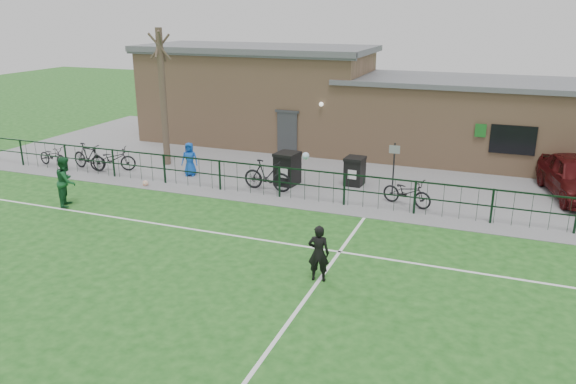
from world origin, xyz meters
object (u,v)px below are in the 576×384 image
(wheelie_bin_left, at_px, (287,169))
(sign_post, at_px, (393,169))
(bicycle_b, at_px, (89,157))
(bicycle_a, at_px, (53,156))
(bicycle_c, at_px, (113,159))
(ball_ground, at_px, (145,183))
(car_maroon, at_px, (576,177))
(wheelie_bin_right, at_px, (355,172))
(bicycle_d, at_px, (267,175))
(bicycle_e, at_px, (407,192))
(spectator_child, at_px, (190,159))
(bare_tree, at_px, (163,98))
(outfield_player, at_px, (66,181))

(wheelie_bin_left, height_order, sign_post, sign_post)
(bicycle_b, bearing_deg, bicycle_a, 102.75)
(bicycle_c, distance_m, ball_ground, 2.94)
(car_maroon, xyz_separation_m, ball_ground, (-15.82, -4.57, -0.69))
(bicycle_a, distance_m, bicycle_c, 3.04)
(wheelie_bin_right, bearing_deg, sign_post, -19.28)
(car_maroon, height_order, bicycle_a, car_maroon)
(bicycle_c, height_order, bicycle_d, bicycle_d)
(bicycle_a, bearing_deg, bicycle_e, -80.02)
(bicycle_e, distance_m, ball_ground, 10.24)
(bicycle_c, relative_size, spectator_child, 1.38)
(bicycle_a, height_order, bicycle_d, bicycle_d)
(bicycle_e, bearing_deg, wheelie_bin_left, 98.33)
(sign_post, xyz_separation_m, ball_ground, (-9.42, -2.45, -0.90))
(wheelie_bin_left, distance_m, wheelie_bin_right, 2.69)
(bicycle_e, bearing_deg, ball_ground, 115.91)
(sign_post, bearing_deg, bare_tree, 176.26)
(car_maroon, relative_size, bicycle_a, 2.74)
(bicycle_b, xyz_separation_m, outfield_player, (2.42, -4.04, 0.29))
(spectator_child, bearing_deg, bicycle_a, 172.27)
(bicycle_b, distance_m, outfield_player, 4.72)
(bicycle_e, bearing_deg, bare_tree, 99.24)
(bare_tree, height_order, bicycle_c, bare_tree)
(bicycle_b, relative_size, bicycle_c, 0.99)
(wheelie_bin_right, height_order, bicycle_b, bicycle_b)
(sign_post, xyz_separation_m, spectator_child, (-8.48, -0.54, -0.29))
(bicycle_a, relative_size, bicycle_d, 0.85)
(bicycle_c, bearing_deg, bicycle_d, -115.67)
(ball_ground, bearing_deg, bicycle_e, 7.71)
(bicycle_e, bearing_deg, spectator_child, 104.88)
(wheelie_bin_right, distance_m, outfield_player, 10.85)
(bicycle_a, bearing_deg, bicycle_d, -80.33)
(sign_post, distance_m, ball_ground, 9.77)
(bicycle_e, relative_size, outfield_player, 1.06)
(bare_tree, relative_size, car_maroon, 1.29)
(wheelie_bin_left, distance_m, bicycle_d, 1.11)
(bicycle_a, distance_m, ball_ground, 5.70)
(bicycle_c, bearing_deg, bare_tree, -66.60)
(wheelie_bin_right, bearing_deg, outfield_player, -142.84)
(bicycle_c, relative_size, ball_ground, 8.31)
(ball_ground, bearing_deg, bicycle_c, 152.32)
(bicycle_d, bearing_deg, bicycle_c, 91.87)
(bicycle_a, bearing_deg, bicycle_c, -75.40)
(car_maroon, relative_size, spectator_child, 3.27)
(wheelie_bin_left, bearing_deg, bicycle_d, -105.87)
(bicycle_b, xyz_separation_m, bicycle_d, (8.45, 0.09, 0.02))
(wheelie_bin_left, distance_m, bicycle_a, 10.88)
(wheelie_bin_left, xyz_separation_m, wheelie_bin_right, (2.53, 0.91, -0.09))
(sign_post, relative_size, bicycle_e, 1.06)
(bicycle_d, xyz_separation_m, outfield_player, (-6.03, -4.13, 0.27))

